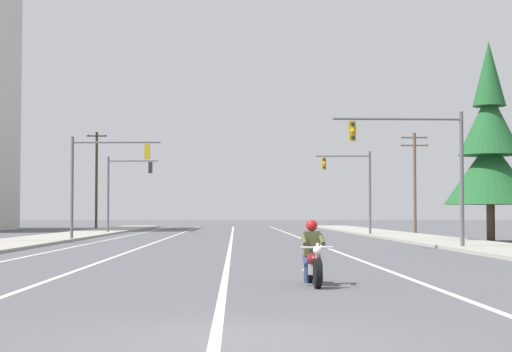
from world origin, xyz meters
TOP-DOWN VIEW (x-y plane):
  - ground_plane at (0.00, 0.00)m, footprint 400.00×400.00m
  - lane_stripe_center at (-0.24, 45.00)m, footprint 0.16×100.00m
  - lane_stripe_left at (-4.44, 45.00)m, footprint 0.16×100.00m
  - lane_stripe_right at (4.30, 45.00)m, footprint 0.16×100.00m
  - lane_stripe_far_left at (-7.76, 45.00)m, footprint 0.16×100.00m
  - sidewalk_kerb_right at (11.56, 40.00)m, footprint 4.40×110.00m
  - sidewalk_kerb_left at (-11.56, 40.00)m, footprint 4.40×110.00m
  - motorcycle_with_rider at (1.75, 8.13)m, footprint 0.70×2.19m
  - traffic_signal_near_right at (8.46, 27.04)m, footprint 5.92×0.47m
  - traffic_signal_near_left at (-8.17, 39.94)m, footprint 5.35×0.41m
  - traffic_signal_mid_right at (8.78, 51.49)m, footprint 4.04×0.37m
  - traffic_signal_mid_left at (-9.08, 57.70)m, footprint 4.09×0.39m
  - utility_pole_right_far at (14.79, 58.85)m, footprint 2.29×0.26m
  - utility_pole_left_far at (-14.27, 76.87)m, footprint 2.08×0.26m
  - conifer_tree_right_verge_far at (14.47, 36.98)m, footprint 5.20×5.20m

SIDE VIEW (x-z plane):
  - ground_plane at x=0.00m, z-range 0.00..0.00m
  - lane_stripe_center at x=-0.24m, z-range 0.00..0.01m
  - lane_stripe_left at x=-4.44m, z-range 0.00..0.01m
  - lane_stripe_right at x=4.30m, z-range 0.00..0.01m
  - lane_stripe_far_left at x=-7.76m, z-range 0.00..0.01m
  - sidewalk_kerb_right at x=11.56m, z-range 0.00..0.14m
  - sidewalk_kerb_left at x=-11.56m, z-range 0.00..0.14m
  - motorcycle_with_rider at x=1.75m, z-range -0.14..1.32m
  - traffic_signal_mid_right at x=8.78m, z-range 0.94..7.14m
  - traffic_signal_mid_left at x=-9.08m, z-range 0.95..7.15m
  - traffic_signal_near_left at x=-8.17m, z-range 1.03..7.23m
  - traffic_signal_near_right at x=8.46m, z-range 1.06..7.26m
  - utility_pole_right_far at x=14.79m, z-range 0.37..8.65m
  - utility_pole_left_far at x=-14.27m, z-range 0.20..10.21m
  - conifer_tree_right_verge_far at x=14.47m, z-range -0.48..10.97m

